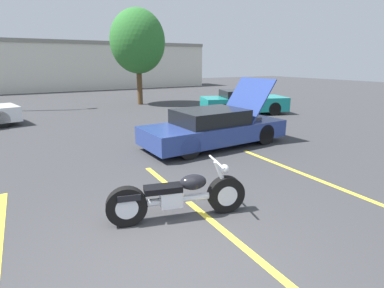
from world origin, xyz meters
TOP-DOWN VIEW (x-y plane):
  - ground_plane at (0.00, 0.00)m, footprint 80.00×80.00m
  - parking_stripe_middle at (1.10, 0.79)m, footprint 0.12×5.97m
  - parking_stripe_back at (4.16, 0.79)m, footprint 0.12×5.97m
  - far_building at (0.00, 27.92)m, footprint 32.00×4.20m
  - tree_background at (4.93, 14.97)m, footprint 3.24×3.24m
  - motorcycle at (0.66, 1.21)m, footprint 2.33×0.87m
  - show_car_hood_open at (3.74, 4.77)m, footprint 4.67×2.01m
  - parked_car_right_row at (8.30, 9.05)m, footprint 4.51×2.91m

SIDE VIEW (x-z plane):
  - ground_plane at x=0.00m, z-range 0.00..0.00m
  - parking_stripe_middle at x=1.10m, z-range 0.00..0.01m
  - parking_stripe_back at x=4.16m, z-range 0.00..0.01m
  - motorcycle at x=0.66m, z-range -0.09..0.88m
  - show_car_hood_open at x=3.74m, z-range -0.45..1.59m
  - parked_car_right_row at x=8.30m, z-range -0.01..1.19m
  - far_building at x=0.00m, z-range 0.14..4.54m
  - tree_background at x=4.93m, z-range 0.92..6.52m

